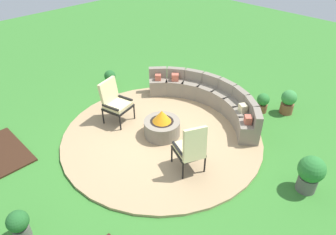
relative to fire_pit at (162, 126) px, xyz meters
name	(u,v)px	position (x,y,z in m)	size (l,w,h in m)	color
ground_plane	(162,136)	(0.00, 0.00, -0.31)	(24.00, 24.00, 0.00)	#387A2D
patio_circle	(162,135)	(0.00, 0.00, -0.28)	(4.67, 4.67, 0.06)	tan
fire_pit	(162,126)	(0.00, 0.00, 0.00)	(0.84, 0.84, 0.67)	gray
curved_stone_bench	(209,98)	(0.01, 1.70, 0.04)	(3.67, 1.28, 0.74)	gray
lounge_chair_front_left	(115,101)	(-1.25, -0.39, 0.30)	(0.72, 0.71, 1.08)	black
lounge_chair_front_right	(191,148)	(1.25, -0.42, 0.31)	(0.76, 0.71, 1.12)	black
potted_plant_0	(311,173)	(3.14, 0.80, 0.12)	(0.50, 0.50, 0.77)	#605B56
potted_plant_1	(263,102)	(1.08, 2.63, -0.03)	(0.32, 0.32, 0.53)	brown
potted_plant_2	(19,224)	(0.32, -3.49, 0.00)	(0.35, 0.35, 0.57)	#605B56
potted_plant_3	(288,101)	(1.57, 3.04, 0.05)	(0.39, 0.39, 0.66)	brown
potted_plant_4	(110,78)	(-2.88, 0.63, -0.02)	(0.34, 0.34, 0.53)	brown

